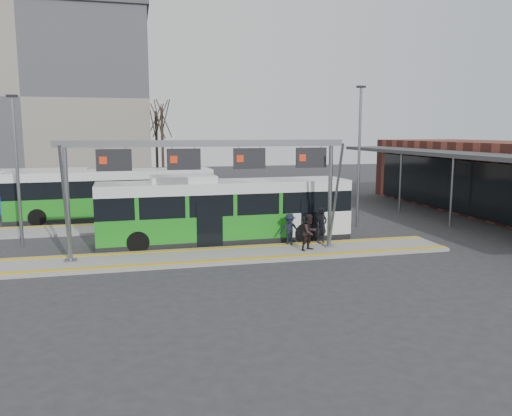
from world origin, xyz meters
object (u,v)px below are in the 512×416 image
Objects in this scene: passenger_c at (290,229)px; gantry at (210,163)px; passenger_a at (322,225)px; passenger_b at (310,232)px; hero_bus at (225,212)px.

gantry is at bearing -149.14° from passenger_c.
passenger_b is at bearing -152.73° from passenger_a.
passenger_a is 1.70m from passenger_b.
passenger_c is (-0.58, 1.30, -0.09)m from passenger_b.
passenger_c is at bearing 88.05° from passenger_b.
passenger_b is 1.11× the size of passenger_c.
gantry is 8.36× the size of passenger_c.
gantry reaches higher than hero_bus.
hero_bus is at bearing 134.50° from passenger_a.
gantry is 6.64m from passenger_a.
passenger_b is at bearing -46.55° from passenger_c.
passenger_b is (3.48, -3.25, -0.61)m from hero_bus.
passenger_a is (4.58, -1.96, -0.57)m from hero_bus.
hero_bus is 7.16× the size of passenger_a.
gantry is at bearing 148.12° from passenger_b.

